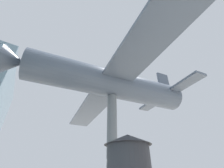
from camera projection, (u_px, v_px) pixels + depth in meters
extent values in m
cylinder|color=slate|center=(112.00, 145.00, 8.64)|extent=(0.63, 0.63, 6.40)
cylinder|color=#4C5666|center=(112.00, 84.00, 10.87)|extent=(3.49, 11.60, 1.99)
cube|color=#4C5666|center=(112.00, 84.00, 10.87)|extent=(21.69, 5.09, 0.18)
cube|color=#4C5666|center=(166.00, 95.00, 12.67)|extent=(6.98, 1.91, 0.18)
cube|color=#4C5666|center=(164.00, 84.00, 13.26)|extent=(0.32, 1.11, 2.13)
cone|color=#4C5666|center=(14.00, 61.00, 8.73)|extent=(1.82, 1.31, 1.69)
cone|color=#2D2D33|center=(128.00, 140.00, 2.63)|extent=(0.82, 0.82, 0.18)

